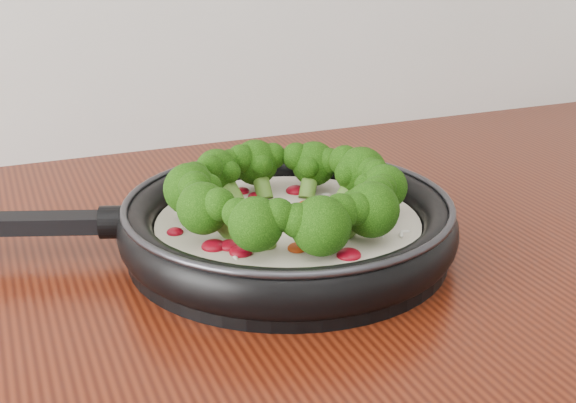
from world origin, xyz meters
name	(u,v)px	position (x,y,z in m)	size (l,w,h in m)	color
skillet	(286,219)	(0.07, 1.13, 0.93)	(0.50, 0.39, 0.09)	black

